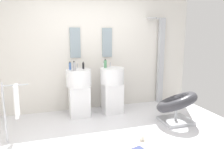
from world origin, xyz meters
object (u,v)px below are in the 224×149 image
Objects in this scene: pedestal_sink_left at (79,90)px; soap_bottle_grey at (74,66)px; coffee_mug at (142,137)px; soap_bottle_green at (105,64)px; pedestal_sink_right at (112,88)px; soap_bottle_blue at (70,66)px; soap_bottle_white at (104,65)px; lounge_chair at (176,105)px; shower_column at (160,59)px; soap_bottle_black at (83,66)px; towel_rack at (15,103)px.

pedestal_sink_left is 5.68× the size of soap_bottle_grey.
coffee_mug is 0.47× the size of soap_bottle_green.
soap_bottle_blue is at bearing 178.70° from pedestal_sink_right.
lounge_chair is at bearing -41.03° from soap_bottle_white.
shower_column is (1.32, 0.33, 0.54)m from pedestal_sink_right.
soap_bottle_grey is at bearing -135.08° from soap_bottle_black.
lounge_chair is 2.08m from soap_bottle_grey.
soap_bottle_black is (-0.67, 1.43, 0.98)m from coffee_mug.
coffee_mug is (1.87, -0.55, -0.58)m from towel_rack.
pedestal_sink_left and pedestal_sink_right have the same top height.
soap_bottle_blue is at bearing 153.91° from lounge_chair.
pedestal_sink_left is at bearing -148.15° from soap_bottle_black.
soap_bottle_green is 0.71m from soap_bottle_grey.
towel_rack is at bearing -144.00° from soap_bottle_black.
lounge_chair is at bearing -40.43° from soap_bottle_green.
lounge_chair is 7.74× the size of soap_bottle_black.
pedestal_sink_left is 2.13m from shower_column.
pedestal_sink_left is 0.53m from soap_bottle_blue.
coffee_mug is 0.59× the size of soap_bottle_black.
soap_bottle_white is at bearing 114.72° from soap_bottle_green.
towel_rack is at bearing -146.21° from soap_bottle_grey.
soap_bottle_blue reaches higher than coffee_mug.
pedestal_sink_right is 1.00m from soap_bottle_blue.
soap_bottle_black is (1.20, 0.87, 0.40)m from towel_rack.
towel_rack is 11.28× the size of coffee_mug.
soap_bottle_white is (0.45, 0.03, -0.01)m from soap_bottle_black.
soap_bottle_blue reaches higher than pedestal_sink_right.
soap_bottle_white is (0.56, 0.10, 0.48)m from pedestal_sink_left.
pedestal_sink_right is 1.35m from lounge_chair.
soap_bottle_green is (-0.13, 0.07, 0.51)m from pedestal_sink_right.
soap_bottle_black reaches higher than soap_bottle_white.
pedestal_sink_right is 7.48× the size of soap_bottle_black.
soap_bottle_grey is (-0.88, 1.22, 1.00)m from coffee_mug.
soap_bottle_green is (0.47, -0.00, 0.02)m from soap_bottle_black.
pedestal_sink_left is 1.12× the size of towel_rack.
pedestal_sink_right is 0.78m from soap_bottle_black.
soap_bottle_white is (0.66, 0.24, -0.03)m from soap_bottle_grey.
pedestal_sink_right is 0.97× the size of lounge_chair.
soap_bottle_green is 0.74m from soap_bottle_blue.
soap_bottle_white is 0.73m from soap_bottle_blue.
towel_rack is 5.27× the size of soap_bottle_green.
towel_rack is 1.92m from soap_bottle_white.
pedestal_sink_left reaches higher than coffee_mug.
soap_bottle_black is at bearing -172.32° from shower_column.
soap_bottle_white is (-1.14, 0.99, 0.67)m from lounge_chair.
lounge_chair is 1.65m from soap_bottle_white.
soap_bottle_black is at bearing 31.85° from pedestal_sink_left.
shower_column is at bearing 74.93° from lounge_chair.
pedestal_sink_left is 0.97× the size of lounge_chair.
soap_bottle_blue is at bearing -169.70° from soap_bottle_black.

